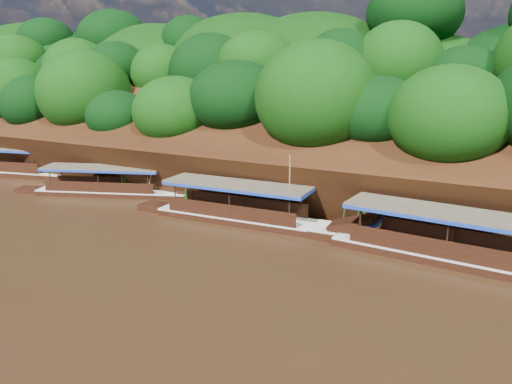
% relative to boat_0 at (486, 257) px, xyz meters
% --- Properties ---
extents(ground, '(160.00, 160.00, 0.00)m').
position_rel_boat_0_xyz_m(ground, '(-13.53, -6.30, -0.60)').
color(ground, black).
rests_on(ground, ground).
extents(riverbank, '(120.00, 30.06, 19.40)m').
position_rel_boat_0_xyz_m(riverbank, '(-13.54, 16.42, 1.29)').
color(riverbank, black).
rests_on(riverbank, ground).
extents(boat_0, '(16.39, 3.53, 7.32)m').
position_rel_boat_0_xyz_m(boat_0, '(0.00, 0.00, 0.00)').
color(boat_0, black).
rests_on(boat_0, ground).
extents(boat_1, '(14.56, 3.08, 5.29)m').
position_rel_boat_0_xyz_m(boat_1, '(-13.16, 0.83, -0.03)').
color(boat_1, black).
rests_on(boat_1, ground).
extents(boat_2, '(13.67, 6.56, 5.77)m').
position_rel_boat_0_xyz_m(boat_2, '(-25.70, 2.18, -0.10)').
color(boat_2, black).
rests_on(boat_2, ground).
extents(boat_3, '(14.38, 5.31, 3.03)m').
position_rel_boat_0_xyz_m(boat_3, '(-38.84, 3.13, -0.02)').
color(boat_3, black).
rests_on(boat_3, ground).
extents(reeds, '(49.10, 2.27, 2.28)m').
position_rel_boat_0_xyz_m(reeds, '(-17.22, 3.22, 0.33)').
color(reeds, '#206419').
rests_on(reeds, ground).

